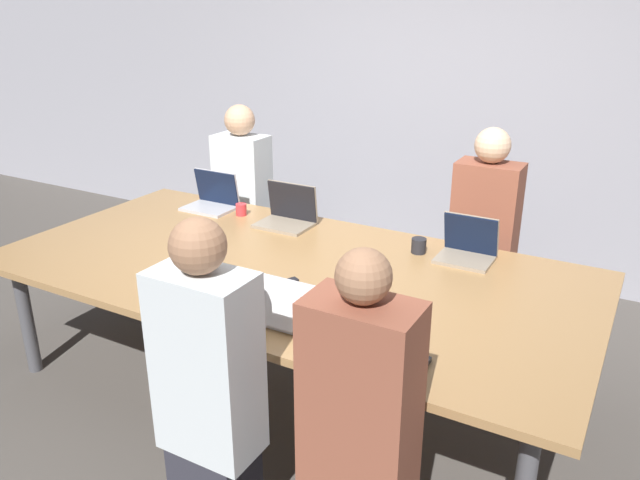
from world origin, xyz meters
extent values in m
plane|color=#4C4742|center=(0.00, 0.00, 0.00)|extent=(24.00, 24.00, 0.00)
cube|color=#9999A3|center=(0.00, 2.26, 1.40)|extent=(12.00, 0.06, 2.80)
cube|color=#9E7547|center=(0.00, 0.00, 0.76)|extent=(3.31, 1.64, 0.04)
cylinder|color=#4C4C51|center=(-1.47, -0.64, 0.37)|extent=(0.08, 0.08, 0.74)
cylinder|color=#4C4C51|center=(-1.47, 0.64, 0.37)|extent=(0.08, 0.08, 0.74)
cylinder|color=#4C4C51|center=(1.47, 0.64, 0.37)|extent=(0.08, 0.08, 0.74)
cube|color=gray|center=(0.84, 0.54, 0.79)|extent=(0.31, 0.24, 0.02)
cube|color=gray|center=(0.84, 0.64, 0.91)|extent=(0.31, 0.07, 0.24)
cube|color=#0F1933|center=(0.84, 0.63, 0.91)|extent=(0.31, 0.07, 0.23)
cube|color=#2D2D38|center=(0.81, 1.08, 0.23)|extent=(0.32, 0.24, 0.45)
cube|color=brown|center=(0.81, 1.08, 0.84)|extent=(0.40, 0.24, 0.78)
sphere|color=beige|center=(0.81, 1.08, 1.34)|extent=(0.22, 0.22, 0.22)
cylinder|color=#232328|center=(0.57, 0.54, 0.82)|extent=(0.09, 0.09, 0.09)
cube|color=#B7B7BC|center=(-1.01, 0.57, 0.79)|extent=(0.35, 0.24, 0.02)
cube|color=#B7B7BC|center=(-1.01, 0.68, 0.92)|extent=(0.36, 0.05, 0.24)
cube|color=#0F1933|center=(-1.01, 0.67, 0.92)|extent=(0.35, 0.05, 0.24)
cube|color=#2D2D38|center=(-1.02, 1.00, 0.23)|extent=(0.32, 0.24, 0.45)
cube|color=silver|center=(-1.02, 1.00, 0.84)|extent=(0.40, 0.24, 0.78)
sphere|color=tan|center=(-1.02, 1.00, 1.34)|extent=(0.23, 0.23, 0.23)
cylinder|color=red|center=(-0.74, 0.59, 0.82)|extent=(0.07, 0.07, 0.08)
cube|color=gray|center=(-0.36, 0.53, 0.79)|extent=(0.35, 0.25, 0.02)
cube|color=gray|center=(-0.36, 0.65, 0.92)|extent=(0.36, 0.04, 0.25)
cube|color=black|center=(-0.36, 0.64, 0.92)|extent=(0.35, 0.04, 0.25)
cube|color=#333338|center=(0.88, -0.65, 0.79)|extent=(0.31, 0.21, 0.02)
cube|color=#333338|center=(0.88, -0.75, 0.90)|extent=(0.32, 0.03, 0.22)
cube|color=black|center=(0.88, -0.74, 0.90)|extent=(0.31, 0.03, 0.21)
cube|color=brown|center=(0.93, -1.01, 0.84)|extent=(0.40, 0.24, 0.78)
sphere|color=#9E7051|center=(0.93, -1.01, 1.32)|extent=(0.19, 0.19, 0.19)
cylinder|color=red|center=(0.64, -0.63, 0.83)|extent=(0.08, 0.08, 0.10)
cube|color=silver|center=(0.36, -0.53, 0.79)|extent=(0.35, 0.22, 0.02)
cube|color=silver|center=(0.36, -0.62, 0.91)|extent=(0.36, 0.08, 0.22)
cube|color=black|center=(0.36, -0.61, 0.90)|extent=(0.35, 0.08, 0.22)
cube|color=silver|center=(0.31, -1.08, 0.84)|extent=(0.40, 0.24, 0.78)
sphere|color=#9E7051|center=(0.31, -1.08, 1.33)|extent=(0.21, 0.21, 0.21)
cylinder|color=#ADD1E0|center=(0.62, -0.46, 0.87)|extent=(0.06, 0.06, 0.18)
cylinder|color=#ADD1E0|center=(0.62, -0.46, 0.98)|extent=(0.03, 0.03, 0.04)
cube|color=black|center=(0.15, -0.27, 0.80)|extent=(0.11, 0.15, 0.05)
cube|color=#232328|center=(0.48, 0.02, 0.79)|extent=(0.19, 0.18, 0.02)
camera|label=1|loc=(1.71, -2.69, 2.17)|focal=35.00mm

